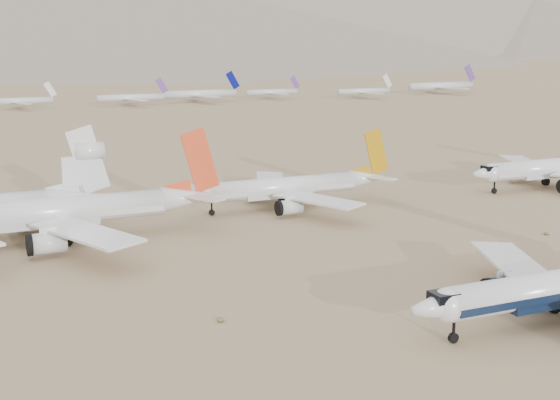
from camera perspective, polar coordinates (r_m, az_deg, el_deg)
name	(u,v)px	position (r m, az deg, el deg)	size (l,w,h in m)	color
ground	(489,323)	(102.05, 15.02, -8.70)	(7000.00, 7000.00, 0.00)	#927655
row2_navy_widebody	(558,168)	(194.71, 19.65, 2.24)	(46.90, 45.86, 16.68)	silver
row2_gold_tail	(290,187)	(161.55, 0.75, 0.95)	(43.93, 42.96, 15.64)	silver
row2_orange_tail	(66,212)	(140.23, -15.38, -0.82)	(52.61, 51.47, 18.77)	silver
distant_storage_row	(71,99)	(397.50, -15.03, 7.14)	(517.30, 60.06, 15.28)	silver
foothills	(311,14)	(1312.77, 2.30, 13.41)	(4637.50, 1395.00, 155.00)	slate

